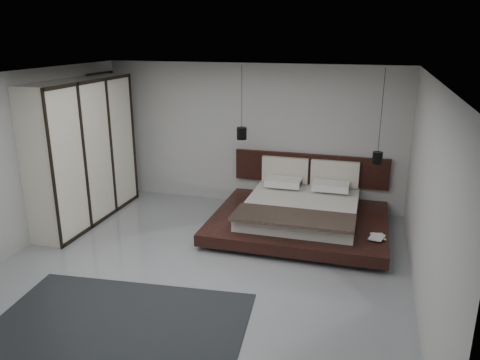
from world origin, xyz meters
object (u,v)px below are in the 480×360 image
(lattice_screen, at_px, (105,137))
(pendant_left, at_px, (242,133))
(bed, at_px, (301,213))
(wardrobe, at_px, (84,152))
(pendant_right, at_px, (377,157))
(rug, at_px, (115,330))

(lattice_screen, height_order, pendant_left, pendant_left)
(bed, bearing_deg, wardrobe, -171.34)
(wardrobe, bearing_deg, lattice_screen, 102.42)
(bed, bearing_deg, pendant_right, 21.74)
(bed, bearing_deg, pendant_left, 158.26)
(bed, bearing_deg, rug, -114.28)
(bed, relative_size, rug, 0.98)
(rug, bearing_deg, bed, 65.72)
(lattice_screen, xyz_separation_m, rug, (2.52, -4.15, -1.29))
(lattice_screen, relative_size, pendant_left, 1.93)
(pendant_left, xyz_separation_m, wardrobe, (-2.67, -1.08, -0.28))
(bed, distance_m, pendant_right, 1.64)
(bed, xyz_separation_m, pendant_left, (-1.22, 0.49, 1.26))
(wardrobe, bearing_deg, bed, 8.66)
(pendant_right, height_order, rug, pendant_right)
(pendant_left, bearing_deg, wardrobe, -157.92)
(wardrobe, distance_m, rug, 3.98)
(pendant_left, bearing_deg, lattice_screen, 178.80)
(pendant_left, distance_m, rug, 4.39)
(lattice_screen, distance_m, pendant_left, 2.93)
(lattice_screen, distance_m, rug, 5.02)
(pendant_right, height_order, wardrobe, pendant_right)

